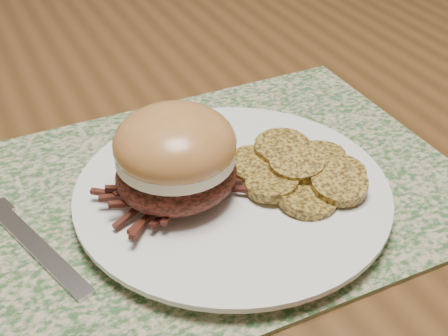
# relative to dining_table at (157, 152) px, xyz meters

# --- Properties ---
(dining_table) EXTENTS (1.50, 0.90, 0.75)m
(dining_table) POSITION_rel_dining_table_xyz_m (0.00, 0.00, 0.00)
(dining_table) COLOR brown
(dining_table) RESTS_ON ground
(placemat) EXTENTS (0.45, 0.33, 0.00)m
(placemat) POSITION_rel_dining_table_xyz_m (-0.01, -0.20, 0.08)
(placemat) COLOR #32582D
(placemat) RESTS_ON dining_table
(dinner_plate) EXTENTS (0.26, 0.26, 0.02)m
(dinner_plate) POSITION_rel_dining_table_xyz_m (-0.01, -0.22, 0.09)
(dinner_plate) COLOR white
(dinner_plate) RESTS_ON placemat
(pork_sandwich) EXTENTS (0.14, 0.13, 0.08)m
(pork_sandwich) POSITION_rel_dining_table_xyz_m (-0.05, -0.21, 0.14)
(pork_sandwich) COLOR black
(pork_sandwich) RESTS_ON dinner_plate
(roasted_potatoes) EXTENTS (0.13, 0.13, 0.03)m
(roasted_potatoes) POSITION_rel_dining_table_xyz_m (0.05, -0.23, 0.11)
(roasted_potatoes) COLOR #A58430
(roasted_potatoes) RESTS_ON dinner_plate
(fork) EXTENTS (0.07, 0.18, 0.00)m
(fork) POSITION_rel_dining_table_xyz_m (-0.18, -0.19, 0.09)
(fork) COLOR #B3B3BA
(fork) RESTS_ON placemat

